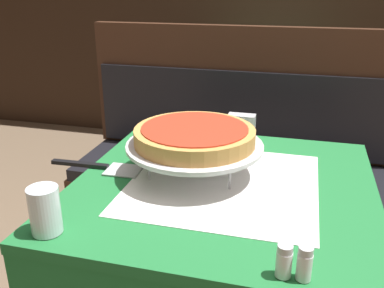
{
  "coord_description": "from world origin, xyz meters",
  "views": [
    {
      "loc": [
        0.2,
        -1.11,
        1.32
      ],
      "look_at": [
        -0.1,
        0.0,
        0.87
      ],
      "focal_mm": 40.0,
      "sensor_mm": 36.0,
      "label": 1
    }
  ],
  "objects_px": {
    "pepper_shaker": "(304,263)",
    "water_glass_near": "(45,210)",
    "dining_table_rear": "(266,83)",
    "booth_bench": "(235,187)",
    "condiment_caddy": "(284,62)",
    "pizza_pan_stand": "(195,147)",
    "salt_shaker": "(284,261)",
    "pizza_server": "(100,167)",
    "dining_table_front": "(223,212)",
    "deep_dish_pizza": "(195,135)",
    "napkin_holder": "(241,126)"
  },
  "relations": [
    {
      "from": "condiment_caddy",
      "to": "pizza_pan_stand",
      "type": "bearing_deg",
      "value": -95.17
    },
    {
      "from": "pizza_pan_stand",
      "to": "dining_table_rear",
      "type": "bearing_deg",
      "value": 88.4
    },
    {
      "from": "booth_bench",
      "to": "water_glass_near",
      "type": "relative_size",
      "value": 13.92
    },
    {
      "from": "booth_bench",
      "to": "pepper_shaker",
      "type": "relative_size",
      "value": 21.52
    },
    {
      "from": "salt_shaker",
      "to": "booth_bench",
      "type": "bearing_deg",
      "value": 103.28
    },
    {
      "from": "dining_table_front",
      "to": "dining_table_rear",
      "type": "distance_m",
      "value": 1.78
    },
    {
      "from": "water_glass_near",
      "to": "pepper_shaker",
      "type": "distance_m",
      "value": 0.59
    },
    {
      "from": "dining_table_front",
      "to": "pepper_shaker",
      "type": "distance_m",
      "value": 0.47
    },
    {
      "from": "condiment_caddy",
      "to": "water_glass_near",
      "type": "bearing_deg",
      "value": -100.97
    },
    {
      "from": "salt_shaker",
      "to": "pizza_server",
      "type": "bearing_deg",
      "value": 147.04
    },
    {
      "from": "deep_dish_pizza",
      "to": "salt_shaker",
      "type": "height_order",
      "value": "deep_dish_pizza"
    },
    {
      "from": "dining_table_rear",
      "to": "pizza_server",
      "type": "relative_size",
      "value": 2.78
    },
    {
      "from": "pizza_pan_stand",
      "to": "pizza_server",
      "type": "distance_m",
      "value": 0.31
    },
    {
      "from": "dining_table_front",
      "to": "pepper_shaker",
      "type": "xyz_separation_m",
      "value": [
        0.23,
        -0.38,
        0.13
      ]
    },
    {
      "from": "dining_table_rear",
      "to": "booth_bench",
      "type": "distance_m",
      "value": 1.0
    },
    {
      "from": "pizza_pan_stand",
      "to": "pizza_server",
      "type": "xyz_separation_m",
      "value": [
        -0.3,
        -0.03,
        -0.09
      ]
    },
    {
      "from": "pepper_shaker",
      "to": "water_glass_near",
      "type": "bearing_deg",
      "value": 178.05
    },
    {
      "from": "dining_table_front",
      "to": "deep_dish_pizza",
      "type": "xyz_separation_m",
      "value": [
        -0.1,
        0.03,
        0.22
      ]
    },
    {
      "from": "napkin_holder",
      "to": "pepper_shaker",
      "type": "bearing_deg",
      "value": -72.43
    },
    {
      "from": "pizza_pan_stand",
      "to": "water_glass_near",
      "type": "height_order",
      "value": "water_glass_near"
    },
    {
      "from": "booth_bench",
      "to": "condiment_caddy",
      "type": "bearing_deg",
      "value": 80.59
    },
    {
      "from": "dining_table_front",
      "to": "pizza_server",
      "type": "xyz_separation_m",
      "value": [
        -0.39,
        0.0,
        0.1
      ]
    },
    {
      "from": "dining_table_rear",
      "to": "water_glass_near",
      "type": "relative_size",
      "value": 7.32
    },
    {
      "from": "water_glass_near",
      "to": "booth_bench",
      "type": "bearing_deg",
      "value": 77.84
    },
    {
      "from": "pizza_server",
      "to": "pizza_pan_stand",
      "type": "bearing_deg",
      "value": 6.18
    },
    {
      "from": "dining_table_rear",
      "to": "pepper_shaker",
      "type": "bearing_deg",
      "value": -82.58
    },
    {
      "from": "deep_dish_pizza",
      "to": "napkin_holder",
      "type": "distance_m",
      "value": 0.37
    },
    {
      "from": "deep_dish_pizza",
      "to": "pepper_shaker",
      "type": "relative_size",
      "value": 4.82
    },
    {
      "from": "dining_table_front",
      "to": "water_glass_near",
      "type": "height_order",
      "value": "water_glass_near"
    },
    {
      "from": "booth_bench",
      "to": "water_glass_near",
      "type": "bearing_deg",
      "value": -102.16
    },
    {
      "from": "booth_bench",
      "to": "dining_table_front",
      "type": "bearing_deg",
      "value": -83.67
    },
    {
      "from": "water_glass_near",
      "to": "napkin_holder",
      "type": "xyz_separation_m",
      "value": [
        0.34,
        0.75,
        -0.01
      ]
    },
    {
      "from": "water_glass_near",
      "to": "napkin_holder",
      "type": "bearing_deg",
      "value": 65.42
    },
    {
      "from": "pizza_pan_stand",
      "to": "deep_dish_pizza",
      "type": "distance_m",
      "value": 0.04
    },
    {
      "from": "booth_bench",
      "to": "pizza_pan_stand",
      "type": "distance_m",
      "value": 0.96
    },
    {
      "from": "deep_dish_pizza",
      "to": "salt_shaker",
      "type": "bearing_deg",
      "value": -54.93
    },
    {
      "from": "dining_table_rear",
      "to": "napkin_holder",
      "type": "xyz_separation_m",
      "value": [
        0.04,
        -1.39,
        0.15
      ]
    },
    {
      "from": "deep_dish_pizza",
      "to": "booth_bench",
      "type": "bearing_deg",
      "value": 89.75
    },
    {
      "from": "dining_table_rear",
      "to": "napkin_holder",
      "type": "bearing_deg",
      "value": -88.42
    },
    {
      "from": "salt_shaker",
      "to": "condiment_caddy",
      "type": "bearing_deg",
      "value": 93.61
    },
    {
      "from": "dining_table_rear",
      "to": "booth_bench",
      "type": "relative_size",
      "value": 0.53
    },
    {
      "from": "pizza_server",
      "to": "salt_shaker",
      "type": "bearing_deg",
      "value": -32.96
    },
    {
      "from": "salt_shaker",
      "to": "dining_table_front",
      "type": "bearing_deg",
      "value": 117.05
    },
    {
      "from": "napkin_holder",
      "to": "pizza_pan_stand",
      "type": "bearing_deg",
      "value": -103.88
    },
    {
      "from": "dining_table_front",
      "to": "deep_dish_pizza",
      "type": "relative_size",
      "value": 2.42
    },
    {
      "from": "booth_bench",
      "to": "pepper_shaker",
      "type": "distance_m",
      "value": 1.35
    },
    {
      "from": "dining_table_front",
      "to": "salt_shaker",
      "type": "bearing_deg",
      "value": -62.95
    },
    {
      "from": "dining_table_front",
      "to": "pizza_server",
      "type": "distance_m",
      "value": 0.41
    },
    {
      "from": "pepper_shaker",
      "to": "condiment_caddy",
      "type": "relative_size",
      "value": 0.46
    },
    {
      "from": "salt_shaker",
      "to": "condiment_caddy",
      "type": "relative_size",
      "value": 0.44
    }
  ]
}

